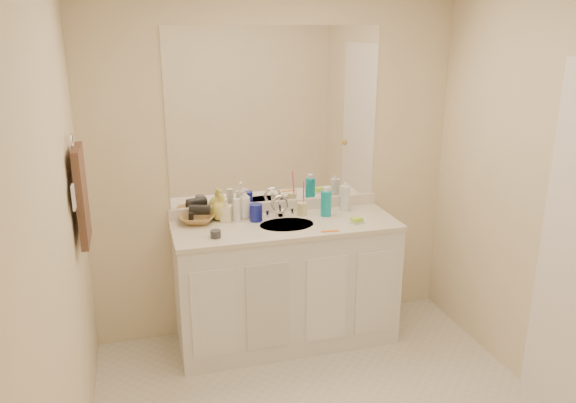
{
  "coord_description": "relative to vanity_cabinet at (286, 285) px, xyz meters",
  "views": [
    {
      "loc": [
        -0.95,
        -2.41,
        2.14
      ],
      "look_at": [
        0.0,
        0.97,
        1.05
      ],
      "focal_mm": 35.0,
      "sensor_mm": 36.0,
      "label": 1
    }
  ],
  "objects": [
    {
      "name": "wicker_basket",
      "position": [
        -0.57,
        0.18,
        0.48
      ],
      "size": [
        0.27,
        0.27,
        0.06
      ],
      "primitive_type": "imported",
      "rotation": [
        0.0,
        0.0,
        -0.18
      ],
      "color": "#A57C42",
      "rests_on": "countertop"
    },
    {
      "name": "hair_dryer",
      "position": [
        -0.55,
        0.18,
        0.54
      ],
      "size": [
        0.15,
        0.1,
        0.07
      ],
      "primitive_type": "cylinder",
      "rotation": [
        0.0,
        1.57,
        -0.28
      ],
      "color": "black",
      "rests_on": "wicker_basket"
    },
    {
      "name": "countertop",
      "position": [
        0.0,
        0.0,
        0.44
      ],
      "size": [
        1.52,
        0.57,
        0.03
      ],
      "primitive_type": "cube",
      "color": "silver",
      "rests_on": "vanity_cabinet"
    },
    {
      "name": "dark_jar",
      "position": [
        -0.5,
        -0.14,
        0.48
      ],
      "size": [
        0.07,
        0.07,
        0.05
      ],
      "primitive_type": "cylinder",
      "rotation": [
        0.0,
        0.0,
        -0.1
      ],
      "color": "#34363B",
      "rests_on": "countertop"
    },
    {
      "name": "wall_right",
      "position": [
        1.3,
        -1.02,
        0.77
      ],
      "size": [
        0.02,
        2.6,
        2.4
      ],
      "primitive_type": "cube",
      "color": "beige",
      "rests_on": "floor"
    },
    {
      "name": "sink_basin",
      "position": [
        0.0,
        -0.02,
        0.44
      ],
      "size": [
        0.37,
        0.37,
        0.02
      ],
      "primitive_type": "cylinder",
      "color": "beige",
      "rests_on": "countertop"
    },
    {
      "name": "mouthwash_bottle",
      "position": [
        0.31,
        0.08,
        0.54
      ],
      "size": [
        0.08,
        0.08,
        0.18
      ],
      "primitive_type": "cylinder",
      "rotation": [
        0.0,
        0.0,
        -0.0
      ],
      "color": "#0E9AAB",
      "rests_on": "countertop"
    },
    {
      "name": "wall_left",
      "position": [
        -1.3,
        -1.02,
        0.77
      ],
      "size": [
        0.02,
        2.6,
        2.4
      ],
      "primitive_type": "cube",
      "color": "beige",
      "rests_on": "floor"
    },
    {
      "name": "mirror",
      "position": [
        0.0,
        0.27,
        1.14
      ],
      "size": [
        1.48,
        0.01,
        1.2
      ],
      "primitive_type": "cube",
      "color": "white",
      "rests_on": "wall_back"
    },
    {
      "name": "vanity_cabinet",
      "position": [
        0.0,
        0.0,
        0.0
      ],
      "size": [
        1.5,
        0.55,
        0.85
      ],
      "primitive_type": "cube",
      "color": "white",
      "rests_on": "floor"
    },
    {
      "name": "blue_mug",
      "position": [
        -0.18,
        0.11,
        0.52
      ],
      "size": [
        0.11,
        0.11,
        0.12
      ],
      "primitive_type": "cylinder",
      "rotation": [
        0.0,
        0.0,
        0.27
      ],
      "color": "navy",
      "rests_on": "countertop"
    },
    {
      "name": "switch_plate",
      "position": [
        -1.27,
        -0.45,
        0.88
      ],
      "size": [
        0.01,
        0.08,
        0.13
      ],
      "primitive_type": "cube",
      "color": "white",
      "rests_on": "wall_left"
    },
    {
      "name": "extra_white_bottle",
      "position": [
        -0.31,
        0.14,
        0.53
      ],
      "size": [
        0.06,
        0.06,
        0.16
      ],
      "primitive_type": "cylinder",
      "rotation": [
        0.0,
        0.0,
        0.32
      ],
      "color": "white",
      "rests_on": "countertop"
    },
    {
      "name": "wall_front",
      "position": [
        0.0,
        -2.33,
        0.77
      ],
      "size": [
        2.6,
        0.02,
        2.4
      ],
      "primitive_type": "cube",
      "color": "beige",
      "rests_on": "floor"
    },
    {
      "name": "clear_pump_bottle",
      "position": [
        0.49,
        0.16,
        0.55
      ],
      "size": [
        0.08,
        0.08,
        0.18
      ],
      "primitive_type": "cylinder",
      "rotation": [
        0.0,
        0.0,
        0.26
      ],
      "color": "silver",
      "rests_on": "countertop"
    },
    {
      "name": "towel_ring",
      "position": [
        -1.27,
        -0.25,
        1.12
      ],
      "size": [
        0.01,
        0.11,
        0.11
      ],
      "primitive_type": "torus",
      "rotation": [
        0.0,
        1.57,
        0.0
      ],
      "color": "silver",
      "rests_on": "wall_left"
    },
    {
      "name": "orange_comb",
      "position": [
        0.23,
        -0.23,
        0.46
      ],
      "size": [
        0.12,
        0.03,
        0.0
      ],
      "primitive_type": "cube",
      "rotation": [
        0.0,
        0.0,
        -0.08
      ],
      "color": "orange",
      "rests_on": "countertop"
    },
    {
      "name": "wall_back",
      "position": [
        0.0,
        0.28,
        0.77
      ],
      "size": [
        2.6,
        0.02,
        2.4
      ],
      "primitive_type": "cube",
      "color": "beige",
      "rests_on": "floor"
    },
    {
      "name": "green_soap",
      "position": [
        0.46,
        -0.12,
        0.48
      ],
      "size": [
        0.08,
        0.06,
        0.03
      ],
      "primitive_type": "cube",
      "rotation": [
        0.0,
        0.0,
        0.18
      ],
      "color": "#ABE337",
      "rests_on": "soap_dish"
    },
    {
      "name": "soap_bottle_white",
      "position": [
        -0.24,
        0.19,
        0.56
      ],
      "size": [
        0.11,
        0.11,
        0.21
      ],
      "primitive_type": "imported",
      "rotation": [
        0.0,
        0.0,
        0.41
      ],
      "color": "white",
      "rests_on": "countertop"
    },
    {
      "name": "soap_bottle_yellow",
      "position": [
        -0.41,
        0.2,
        0.54
      ],
      "size": [
        0.15,
        0.15,
        0.18
      ],
      "primitive_type": "imported",
      "rotation": [
        0.0,
        0.0,
        -0.08
      ],
      "color": "#D0C551",
      "rests_on": "countertop"
    },
    {
      "name": "toothbrush",
      "position": [
        0.16,
        0.14,
        0.6
      ],
      "size": [
        0.02,
        0.04,
        0.21
      ],
      "primitive_type": "cylinder",
      "rotation": [
        0.14,
        0.0,
        -0.18
      ],
      "color": "#FF43A5",
      "rests_on": "tan_cup"
    },
    {
      "name": "soap_bottle_cream",
      "position": [
        -0.38,
        0.16,
        0.53
      ],
      "size": [
        0.09,
        0.1,
        0.16
      ],
      "primitive_type": "imported",
      "rotation": [
        0.0,
        0.0,
        -0.4
      ],
      "color": "#F6EEC8",
      "rests_on": "countertop"
    },
    {
      "name": "soap_dish",
      "position": [
        0.46,
        -0.12,
        0.46
      ],
      "size": [
        0.1,
        0.09,
        0.01
      ],
      "primitive_type": "cube",
      "rotation": [
        0.0,
        0.0,
        0.28
      ],
      "color": "silver",
      "rests_on": "countertop"
    },
    {
      "name": "tan_cup",
      "position": [
        0.15,
        0.14,
        0.5
      ],
      "size": [
        0.09,
        0.09,
        0.09
      ],
      "primitive_type": "cylinder",
      "rotation": [
        0.0,
        0.0,
        -0.3
      ],
      "color": "beige",
      "rests_on": "countertop"
    },
    {
      "name": "hand_towel",
      "position": [
        -1.25,
        -0.25,
        0.82
      ],
      "size": [
        0.04,
        0.32,
        0.55
      ],
      "primitive_type": "cube",
      "color": "#38261E",
      "rests_on": "towel_ring"
    },
    {
      "name": "faucet",
      "position": [
        0.0,
        0.16,
        0.51
      ],
      "size": [
        0.02,
        0.02,
        0.11
      ],
      "primitive_type": "cylinder",
      "color": "silver",
      "rests_on": "countertop"
    },
    {
      "name": "backsplash",
      "position": [
        0.0,
        0.26,
        0.5
      ],
      "size": [
        1.52,
        0.03,
        0.08
      ],
      "primitive_type": "cube",
      "color": "silver",
      "rests_on": "countertop"
    }
  ]
}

